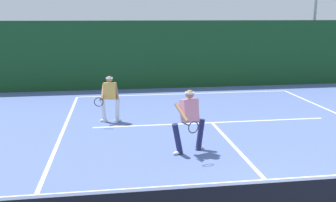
# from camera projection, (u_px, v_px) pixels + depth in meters

# --- Properties ---
(court_line_baseline_far) EXTENTS (9.44, 0.10, 0.01)m
(court_line_baseline_far) POSITION_uv_depth(u_px,v_px,m) (185.00, 94.00, 16.75)
(court_line_baseline_far) COLOR white
(court_line_baseline_far) RESTS_ON ground_plane
(court_line_service) EXTENTS (7.69, 0.10, 0.01)m
(court_line_service) POSITION_uv_depth(u_px,v_px,m) (212.00, 123.00, 12.26)
(court_line_service) COLOR white
(court_line_service) RESTS_ON ground_plane
(court_line_centre) EXTENTS (0.10, 6.40, 0.01)m
(court_line_centre) POSITION_uv_depth(u_px,v_px,m) (247.00, 160.00, 9.10)
(court_line_centre) COLOR white
(court_line_centre) RESTS_ON ground_plane
(player_near) EXTENTS (0.96, 0.97, 1.63)m
(player_near) POSITION_uv_depth(u_px,v_px,m) (189.00, 118.00, 9.44)
(player_near) COLOR #1E234C
(player_near) RESTS_ON ground_plane
(player_far) EXTENTS (0.85, 0.86, 1.53)m
(player_far) POSITION_uv_depth(u_px,v_px,m) (110.00, 97.00, 12.19)
(player_far) COLOR silver
(player_far) RESTS_ON ground_plane
(tennis_ball) EXTENTS (0.07, 0.07, 0.07)m
(tennis_ball) POSITION_uv_depth(u_px,v_px,m) (161.00, 189.00, 7.50)
(tennis_ball) COLOR #D1E033
(tennis_ball) RESTS_ON ground_plane
(back_fence_windscreen) EXTENTS (21.20, 0.12, 3.20)m
(back_fence_windscreen) POSITION_uv_depth(u_px,v_px,m) (179.00, 55.00, 17.85)
(back_fence_windscreen) COLOR #16421E
(back_fence_windscreen) RESTS_ON ground_plane
(light_pole) EXTENTS (0.55, 0.44, 6.50)m
(light_pole) POSITION_uv_depth(u_px,v_px,m) (316.00, 3.00, 19.97)
(light_pole) COLOR #9EA39E
(light_pole) RESTS_ON ground_plane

